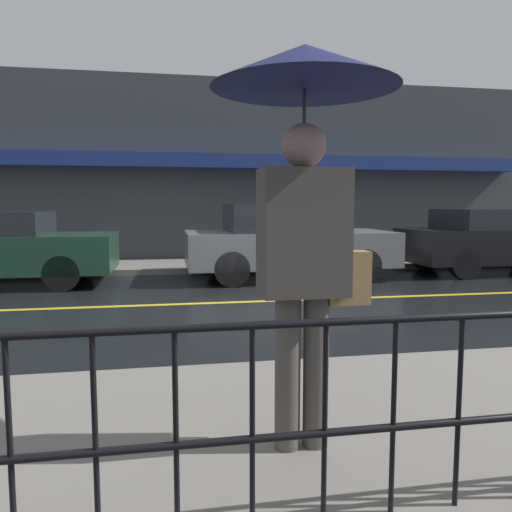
% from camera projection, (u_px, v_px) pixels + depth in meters
% --- Properties ---
extents(ground_plane, '(80.00, 80.00, 0.00)m').
position_uv_depth(ground_plane, '(241.00, 302.00, 7.73)').
color(ground_plane, black).
extents(sidewalk_near, '(28.00, 2.49, 0.12)m').
position_uv_depth(sidewalk_near, '(345.00, 426.00, 3.25)').
color(sidewalk_near, slate).
rests_on(sidewalk_near, ground_plane).
extents(sidewalk_far, '(28.00, 2.12, 0.12)m').
position_uv_depth(sidewalk_far, '(214.00, 265.00, 12.00)').
color(sidewalk_far, slate).
rests_on(sidewalk_far, ground_plane).
extents(lane_marking, '(25.20, 0.12, 0.01)m').
position_uv_depth(lane_marking, '(241.00, 302.00, 7.73)').
color(lane_marking, gold).
rests_on(lane_marking, ground_plane).
extents(building_storefront, '(28.00, 0.85, 4.74)m').
position_uv_depth(building_storefront, '(209.00, 171.00, 12.91)').
color(building_storefront, '#383D42').
rests_on(building_storefront, ground_plane).
extents(railing_foreground, '(12.00, 0.04, 0.90)m').
position_uv_depth(railing_foreground, '(427.00, 389.00, 2.21)').
color(railing_foreground, black).
rests_on(railing_foreground, sidewalk_near).
extents(pedestrian, '(1.01, 1.01, 2.22)m').
position_uv_depth(pedestrian, '(305.00, 145.00, 2.69)').
color(pedestrian, '#4C4742').
rests_on(pedestrian, sidewalk_near).
extents(car_grey, '(4.15, 1.93, 1.52)m').
position_uv_depth(car_grey, '(286.00, 241.00, 10.16)').
color(car_grey, slate).
rests_on(car_grey, ground_plane).
extents(car_black, '(4.12, 1.74, 1.41)m').
position_uv_depth(car_black, '(496.00, 240.00, 11.01)').
color(car_black, black).
rests_on(car_black, ground_plane).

